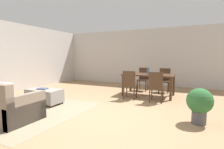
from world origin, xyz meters
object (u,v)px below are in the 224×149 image
object	(u,v)px
book_on_ottoman	(43,89)
potted_plant	(200,103)
dining_table	(149,77)
dining_chair_near_right	(156,85)
dining_chair_far_right	(164,79)
ottoman_table	(44,96)
dining_chair_far_left	(143,78)
vase_centerpiece	(148,71)
dining_chair_near_left	(130,83)

from	to	relation	value
book_on_ottoman	potted_plant	bearing A→B (deg)	3.52
dining_table	dining_chair_near_right	distance (m)	0.96
dining_table	dining_chair_far_right	xyz separation A→B (m)	(0.41, 0.85, -0.15)
ottoman_table	dining_chair_far_left	bearing A→B (deg)	57.76
dining_table	dining_chair_far_left	size ratio (longest dim) A/B	1.87
dining_chair_far_left	book_on_ottoman	size ratio (longest dim) A/B	3.54
book_on_ottoman	dining_chair_near_right	bearing A→B (deg)	27.99
ottoman_table	dining_table	distance (m)	3.45
dining_chair_far_right	potted_plant	world-z (taller)	dining_chair_far_right
dining_chair_far_left	dining_chair_far_right	size ratio (longest dim) A/B	1.00
dining_chair_near_right	vase_centerpiece	size ratio (longest dim) A/B	4.90
ottoman_table	dining_chair_far_left	distance (m)	3.84
dining_chair_far_left	dining_chair_near_right	bearing A→B (deg)	-63.46
ottoman_table	dining_chair_near_right	world-z (taller)	dining_chair_near_right
dining_table	book_on_ottoman	bearing A→B (deg)	-136.14
book_on_ottoman	ottoman_table	bearing A→B (deg)	28.92
vase_centerpiece	ottoman_table	bearing A→B (deg)	-135.75
vase_centerpiece	dining_table	bearing A→B (deg)	14.32
dining_chair_far_right	vase_centerpiece	bearing A→B (deg)	-116.95
ottoman_table	dining_chair_far_right	bearing A→B (deg)	48.35
dining_chair_near_right	dining_chair_far_left	distance (m)	1.90
dining_chair_far_right	ottoman_table	bearing A→B (deg)	-131.65
potted_plant	dining_chair_near_right	bearing A→B (deg)	130.64
dining_chair_near_left	dining_chair_far_right	xyz separation A→B (m)	(0.83, 1.66, 0.00)
potted_plant	book_on_ottoman	bearing A→B (deg)	-176.48
vase_centerpiece	book_on_ottoman	distance (m)	3.48
dining_table	ottoman_table	bearing A→B (deg)	-135.94
dining_table	dining_chair_far_left	xyz separation A→B (m)	(-0.42, 0.86, -0.15)
vase_centerpiece	dining_chair_far_left	bearing A→B (deg)	114.68
book_on_ottoman	potted_plant	distance (m)	4.07
ottoman_table	dining_chair_near_left	bearing A→B (deg)	37.61
book_on_ottoman	dining_chair_far_left	bearing A→B (deg)	57.43
ottoman_table	vase_centerpiece	size ratio (longest dim) A/B	5.41
potted_plant	dining_chair_far_right	bearing A→B (deg)	110.82
ottoman_table	potted_plant	bearing A→B (deg)	3.23
dining_table	book_on_ottoman	world-z (taller)	dining_table
dining_chair_near_right	dining_chair_far_right	world-z (taller)	same
dining_chair_near_left	dining_chair_far_left	xyz separation A→B (m)	(-0.00, 1.66, 0.00)
ottoman_table	dining_chair_far_left	world-z (taller)	dining_chair_far_left
dining_chair_near_right	dining_chair_far_right	bearing A→B (deg)	90.62
book_on_ottoman	potted_plant	size ratio (longest dim) A/B	0.35
ottoman_table	dining_chair_far_right	world-z (taller)	dining_chair_far_right
ottoman_table	book_on_ottoman	world-z (taller)	book_on_ottoman
dining_chair_far_right	dining_chair_far_left	bearing A→B (deg)	179.54
dining_chair_near_left	dining_chair_far_left	size ratio (longest dim) A/B	1.00
ottoman_table	vase_centerpiece	xyz separation A→B (m)	(2.44, 2.38, 0.61)
dining_chair_far_left	book_on_ottoman	xyz separation A→B (m)	(-2.08, -3.26, -0.07)
dining_chair_far_left	dining_chair_far_right	distance (m)	0.83
potted_plant	dining_chair_far_left	bearing A→B (deg)	123.25
dining_table	dining_chair_near_right	bearing A→B (deg)	-62.91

